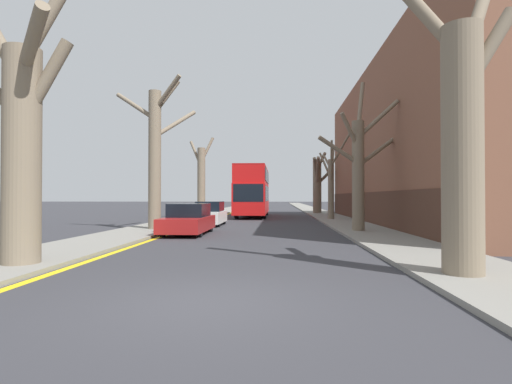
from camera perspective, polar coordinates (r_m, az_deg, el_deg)
ground_plane at (r=6.97m, az=-7.37°, el=-15.43°), size 300.00×300.00×0.00m
sidewalk_left at (r=57.07m, az=-3.71°, el=-2.46°), size 2.98×120.00×0.12m
sidewalk_right at (r=56.82m, az=7.73°, el=-2.46°), size 2.98×120.00×0.12m
building_facade_right at (r=29.62m, az=25.00°, el=6.03°), size 10.08×30.06×10.47m
kerb_line_stripe at (r=56.89m, az=-2.03°, el=-2.52°), size 0.24×120.00×0.01m
street_tree_left_0 at (r=11.70m, az=-30.63°, el=7.95°), size 4.62×2.05×8.62m
street_tree_left_1 at (r=21.81m, az=-14.12°, el=5.50°), size 4.06×3.67×8.03m
street_tree_left_2 at (r=33.11m, az=-7.81°, el=1.75°), size 2.15×2.49×6.76m
street_tree_right_0 at (r=9.79m, az=27.29°, el=7.45°), size 2.91×1.63×7.30m
street_tree_right_1 at (r=20.57m, az=14.49°, el=3.54°), size 4.20×2.31×7.90m
street_tree_right_2 at (r=31.08m, az=10.72°, el=1.47°), size 2.24×3.61×6.75m
street_tree_right_3 at (r=42.06m, az=8.79°, el=1.23°), size 2.43×3.27×6.31m
double_decker_bus at (r=36.08m, az=-0.45°, el=0.40°), size 2.62×11.20×4.39m
parked_car_0 at (r=19.43m, az=-9.63°, el=-3.92°), size 1.89×4.59×1.46m
parked_car_1 at (r=25.19m, az=-6.64°, el=-3.17°), size 1.70×4.11×1.49m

